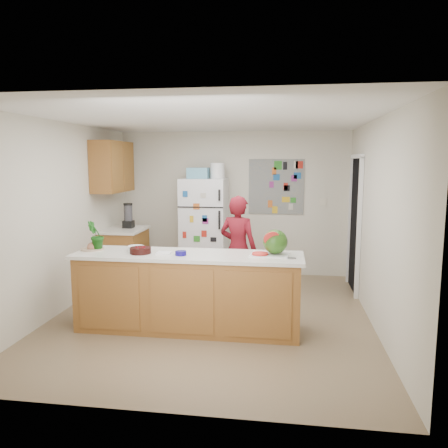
# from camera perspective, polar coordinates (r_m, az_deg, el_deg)

# --- Properties ---
(floor) EXTENTS (4.00, 4.50, 0.02)m
(floor) POSITION_cam_1_polar(r_m,az_deg,el_deg) (5.80, -1.58, -11.93)
(floor) COLOR brown
(floor) RESTS_ON ground
(wall_back) EXTENTS (4.00, 0.02, 2.50)m
(wall_back) POSITION_cam_1_polar(r_m,az_deg,el_deg) (7.72, 1.22, 2.71)
(wall_back) COLOR beige
(wall_back) RESTS_ON ground
(wall_left) EXTENTS (0.02, 4.50, 2.50)m
(wall_left) POSITION_cam_1_polar(r_m,az_deg,el_deg) (6.16, -20.37, 0.82)
(wall_left) COLOR beige
(wall_left) RESTS_ON ground
(wall_right) EXTENTS (0.02, 4.50, 2.50)m
(wall_right) POSITION_cam_1_polar(r_m,az_deg,el_deg) (5.53, 19.38, 0.08)
(wall_right) COLOR beige
(wall_right) RESTS_ON ground
(ceiling) EXTENTS (4.00, 4.50, 0.02)m
(ceiling) POSITION_cam_1_polar(r_m,az_deg,el_deg) (5.47, -1.68, 13.69)
(ceiling) COLOR white
(ceiling) RESTS_ON wall_back
(doorway) EXTENTS (0.03, 0.85, 2.04)m
(doorway) POSITION_cam_1_polar(r_m,az_deg,el_deg) (6.97, 16.81, -0.13)
(doorway) COLOR black
(doorway) RESTS_ON ground
(peninsula_base) EXTENTS (2.60, 0.62, 0.88)m
(peninsula_base) POSITION_cam_1_polar(r_m,az_deg,el_deg) (5.23, -4.72, -9.02)
(peninsula_base) COLOR brown
(peninsula_base) RESTS_ON floor
(peninsula_top) EXTENTS (2.68, 0.70, 0.04)m
(peninsula_top) POSITION_cam_1_polar(r_m,az_deg,el_deg) (5.11, -4.78, -4.09)
(peninsula_top) COLOR silver
(peninsula_top) RESTS_ON peninsula_base
(side_counter_base) EXTENTS (0.60, 0.80, 0.86)m
(side_counter_base) POSITION_cam_1_polar(r_m,az_deg,el_deg) (7.38, -12.86, -4.20)
(side_counter_base) COLOR brown
(side_counter_base) RESTS_ON floor
(side_counter_top) EXTENTS (0.64, 0.84, 0.04)m
(side_counter_top) POSITION_cam_1_polar(r_m,az_deg,el_deg) (7.30, -12.97, -0.74)
(side_counter_top) COLOR silver
(side_counter_top) RESTS_ON side_counter_base
(upper_cabinets) EXTENTS (0.35, 1.00, 0.80)m
(upper_cabinets) POSITION_cam_1_polar(r_m,az_deg,el_deg) (7.21, -14.35, 7.25)
(upper_cabinets) COLOR brown
(upper_cabinets) RESTS_ON wall_left
(refrigerator) EXTENTS (0.75, 0.70, 1.70)m
(refrigerator) POSITION_cam_1_polar(r_m,az_deg,el_deg) (7.47, -2.57, -0.57)
(refrigerator) COLOR silver
(refrigerator) RESTS_ON floor
(fridge_top_bin) EXTENTS (0.35, 0.28, 0.18)m
(fridge_top_bin) POSITION_cam_1_polar(r_m,az_deg,el_deg) (7.40, -3.38, 6.65)
(fridge_top_bin) COLOR #5999B2
(fridge_top_bin) RESTS_ON refrigerator
(photo_collage) EXTENTS (0.95, 0.01, 0.95)m
(photo_collage) POSITION_cam_1_polar(r_m,az_deg,el_deg) (7.62, 6.84, 4.85)
(photo_collage) COLOR slate
(photo_collage) RESTS_ON wall_back
(person) EXTENTS (0.64, 0.51, 1.52)m
(person) POSITION_cam_1_polar(r_m,az_deg,el_deg) (6.18, 1.85, -3.28)
(person) COLOR maroon
(person) RESTS_ON floor
(blender_appliance) EXTENTS (0.14, 0.14, 0.38)m
(blender_appliance) POSITION_cam_1_polar(r_m,az_deg,el_deg) (7.34, -12.39, 0.98)
(blender_appliance) COLOR black
(blender_appliance) RESTS_ON side_counter_top
(cutting_board) EXTENTS (0.46, 0.36, 0.01)m
(cutting_board) POSITION_cam_1_polar(r_m,az_deg,el_deg) (5.04, 6.00, -3.99)
(cutting_board) COLOR silver
(cutting_board) RESTS_ON peninsula_top
(watermelon) EXTENTS (0.28, 0.28, 0.28)m
(watermelon) POSITION_cam_1_polar(r_m,az_deg,el_deg) (5.03, 6.71, -2.32)
(watermelon) COLOR #19560E
(watermelon) RESTS_ON cutting_board
(watermelon_slice) EXTENTS (0.18, 0.18, 0.02)m
(watermelon_slice) POSITION_cam_1_polar(r_m,az_deg,el_deg) (4.99, 4.74, -3.89)
(watermelon_slice) COLOR #E5184D
(watermelon_slice) RESTS_ON cutting_board
(cherry_bowl) EXTENTS (0.31, 0.31, 0.07)m
(cherry_bowl) POSITION_cam_1_polar(r_m,az_deg,el_deg) (5.19, -10.86, -3.41)
(cherry_bowl) COLOR black
(cherry_bowl) RESTS_ON peninsula_top
(white_bowl) EXTENTS (0.25, 0.25, 0.06)m
(white_bowl) POSITION_cam_1_polar(r_m,az_deg,el_deg) (5.36, -11.45, -3.12)
(white_bowl) COLOR silver
(white_bowl) RESTS_ON peninsula_top
(cobalt_bowl) EXTENTS (0.17, 0.17, 0.05)m
(cobalt_bowl) POSITION_cam_1_polar(r_m,az_deg,el_deg) (5.02, -5.67, -3.81)
(cobalt_bowl) COLOR #0F085E
(cobalt_bowl) RESTS_ON peninsula_top
(plate) EXTENTS (0.37, 0.37, 0.02)m
(plate) POSITION_cam_1_polar(r_m,az_deg,el_deg) (5.55, -16.84, -3.15)
(plate) COLOR #BCAC8E
(plate) RESTS_ON peninsula_top
(paper_towel) EXTENTS (0.17, 0.15, 0.02)m
(paper_towel) POSITION_cam_1_polar(r_m,az_deg,el_deg) (5.13, -7.84, -3.77)
(paper_towel) COLOR white
(paper_towel) RESTS_ON peninsula_top
(keys) EXTENTS (0.10, 0.06, 0.01)m
(keys) POSITION_cam_1_polar(r_m,az_deg,el_deg) (4.88, 8.84, -4.43)
(keys) COLOR slate
(keys) RESTS_ON peninsula_top
(potted_plant) EXTENTS (0.24, 0.25, 0.36)m
(potted_plant) POSITION_cam_1_polar(r_m,az_deg,el_deg) (5.49, -16.42, -1.44)
(potted_plant) COLOR #0E3B10
(potted_plant) RESTS_ON peninsula_top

